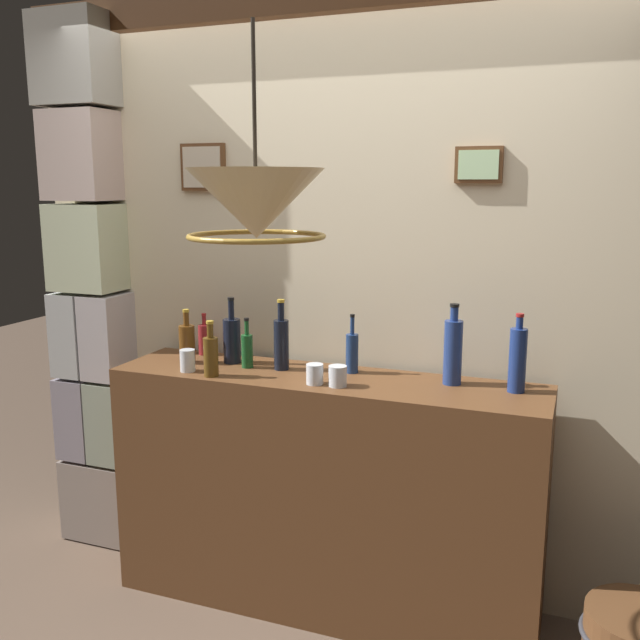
{
  "coord_description": "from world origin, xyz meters",
  "views": [
    {
      "loc": [
        0.97,
        -1.81,
        1.82
      ],
      "look_at": [
        0.0,
        0.75,
        1.28
      ],
      "focal_mm": 39.18,
      "sensor_mm": 36.0,
      "label": 1
    }
  ],
  "objects_px": {
    "glass_tumbler_highball": "(188,360)",
    "liquor_bottle_bourbon": "(187,343)",
    "liquor_bottle_sherry": "(281,342)",
    "glass_tumbler_shot": "(338,376)",
    "liquor_bottle_brandy": "(211,355)",
    "liquor_bottle_gin": "(352,352)",
    "pendant_lamp": "(256,206)",
    "liquor_bottle_port": "(247,349)",
    "liquor_bottle_rum": "(518,359)",
    "liquor_bottle_vermouth": "(453,351)",
    "glass_tumbler_rocks": "(314,374)",
    "liquor_bottle_whiskey": "(205,339)",
    "liquor_bottle_scotch": "(232,339)"
  },
  "relations": [
    {
      "from": "liquor_bottle_gin",
      "to": "glass_tumbler_highball",
      "type": "bearing_deg",
      "value": -160.91
    },
    {
      "from": "liquor_bottle_bourbon",
      "to": "liquor_bottle_gin",
      "type": "distance_m",
      "value": 0.75
    },
    {
      "from": "liquor_bottle_vermouth",
      "to": "liquor_bottle_bourbon",
      "type": "height_order",
      "value": "liquor_bottle_vermouth"
    },
    {
      "from": "liquor_bottle_sherry",
      "to": "glass_tumbler_shot",
      "type": "xyz_separation_m",
      "value": [
        0.31,
        -0.15,
        -0.08
      ]
    },
    {
      "from": "liquor_bottle_port",
      "to": "liquor_bottle_bourbon",
      "type": "bearing_deg",
      "value": -176.38
    },
    {
      "from": "liquor_bottle_scotch",
      "to": "liquor_bottle_whiskey",
      "type": "bearing_deg",
      "value": 154.64
    },
    {
      "from": "liquor_bottle_port",
      "to": "liquor_bottle_gin",
      "type": "xyz_separation_m",
      "value": [
        0.45,
        0.08,
        0.01
      ]
    },
    {
      "from": "glass_tumbler_highball",
      "to": "glass_tumbler_shot",
      "type": "distance_m",
      "value": 0.67
    },
    {
      "from": "liquor_bottle_rum",
      "to": "glass_tumbler_shot",
      "type": "bearing_deg",
      "value": -165.45
    },
    {
      "from": "liquor_bottle_vermouth",
      "to": "glass_tumbler_shot",
      "type": "relative_size",
      "value": 3.94
    },
    {
      "from": "liquor_bottle_sherry",
      "to": "liquor_bottle_gin",
      "type": "relative_size",
      "value": 1.21
    },
    {
      "from": "pendant_lamp",
      "to": "liquor_bottle_port",
      "type": "bearing_deg",
      "value": 119.27
    },
    {
      "from": "liquor_bottle_vermouth",
      "to": "glass_tumbler_highball",
      "type": "xyz_separation_m",
      "value": [
        -1.09,
        -0.21,
        -0.09
      ]
    },
    {
      "from": "liquor_bottle_whiskey",
      "to": "glass_tumbler_highball",
      "type": "height_order",
      "value": "liquor_bottle_whiskey"
    },
    {
      "from": "liquor_bottle_brandy",
      "to": "liquor_bottle_gin",
      "type": "bearing_deg",
      "value": 26.17
    },
    {
      "from": "liquor_bottle_sherry",
      "to": "liquor_bottle_brandy",
      "type": "relative_size",
      "value": 1.3
    },
    {
      "from": "liquor_bottle_port",
      "to": "liquor_bottle_bourbon",
      "type": "relative_size",
      "value": 0.91
    },
    {
      "from": "liquor_bottle_whiskey",
      "to": "liquor_bottle_brandy",
      "type": "relative_size",
      "value": 0.83
    },
    {
      "from": "liquor_bottle_whiskey",
      "to": "glass_tumbler_rocks",
      "type": "relative_size",
      "value": 2.39
    },
    {
      "from": "liquor_bottle_scotch",
      "to": "liquor_bottle_bourbon",
      "type": "relative_size",
      "value": 1.22
    },
    {
      "from": "liquor_bottle_sherry",
      "to": "liquor_bottle_port",
      "type": "bearing_deg",
      "value": -170.79
    },
    {
      "from": "liquor_bottle_brandy",
      "to": "liquor_bottle_gin",
      "type": "distance_m",
      "value": 0.59
    },
    {
      "from": "liquor_bottle_bourbon",
      "to": "pendant_lamp",
      "type": "xyz_separation_m",
      "value": [
        0.71,
        -0.73,
        0.63
      ]
    },
    {
      "from": "liquor_bottle_port",
      "to": "liquor_bottle_whiskey",
      "type": "bearing_deg",
      "value": 154.01
    },
    {
      "from": "liquor_bottle_rum",
      "to": "glass_tumbler_shot",
      "type": "height_order",
      "value": "liquor_bottle_rum"
    },
    {
      "from": "liquor_bottle_bourbon",
      "to": "liquor_bottle_whiskey",
      "type": "bearing_deg",
      "value": 91.55
    },
    {
      "from": "liquor_bottle_sherry",
      "to": "glass_tumbler_rocks",
      "type": "bearing_deg",
      "value": -36.99
    },
    {
      "from": "liquor_bottle_sherry",
      "to": "liquor_bottle_brandy",
      "type": "height_order",
      "value": "liquor_bottle_sherry"
    },
    {
      "from": "liquor_bottle_brandy",
      "to": "pendant_lamp",
      "type": "distance_m",
      "value": 0.98
    },
    {
      "from": "liquor_bottle_vermouth",
      "to": "liquor_bottle_bourbon",
      "type": "relative_size",
      "value": 1.35
    },
    {
      "from": "pendant_lamp",
      "to": "liquor_bottle_whiskey",
      "type": "bearing_deg",
      "value": 128.65
    },
    {
      "from": "liquor_bottle_sherry",
      "to": "liquor_bottle_rum",
      "type": "distance_m",
      "value": 0.98
    },
    {
      "from": "liquor_bottle_vermouth",
      "to": "liquor_bottle_sherry",
      "type": "xyz_separation_m",
      "value": [
        -0.73,
        -0.04,
        -0.02
      ]
    },
    {
      "from": "liquor_bottle_port",
      "to": "liquor_bottle_sherry",
      "type": "bearing_deg",
      "value": 9.21
    },
    {
      "from": "liquor_bottle_vermouth",
      "to": "liquor_bottle_sherry",
      "type": "height_order",
      "value": "liquor_bottle_vermouth"
    },
    {
      "from": "liquor_bottle_scotch",
      "to": "liquor_bottle_rum",
      "type": "height_order",
      "value": "liquor_bottle_rum"
    },
    {
      "from": "liquor_bottle_rum",
      "to": "glass_tumbler_shot",
      "type": "xyz_separation_m",
      "value": [
        -0.67,
        -0.17,
        -0.09
      ]
    },
    {
      "from": "liquor_bottle_sherry",
      "to": "glass_tumbler_shot",
      "type": "relative_size",
      "value": 3.69
    },
    {
      "from": "liquor_bottle_gin",
      "to": "glass_tumbler_shot",
      "type": "relative_size",
      "value": 3.04
    },
    {
      "from": "liquor_bottle_vermouth",
      "to": "liquor_bottle_rum",
      "type": "distance_m",
      "value": 0.25
    },
    {
      "from": "glass_tumbler_shot",
      "to": "pendant_lamp",
      "type": "xyz_separation_m",
      "value": [
        -0.04,
        -0.62,
        0.68
      ]
    },
    {
      "from": "liquor_bottle_vermouth",
      "to": "glass_tumbler_shot",
      "type": "xyz_separation_m",
      "value": [
        -0.42,
        -0.19,
        -0.1
      ]
    },
    {
      "from": "pendant_lamp",
      "to": "glass_tumbler_shot",
      "type": "bearing_deg",
      "value": 85.99
    },
    {
      "from": "liquor_bottle_port",
      "to": "liquor_bottle_scotch",
      "type": "xyz_separation_m",
      "value": [
        -0.1,
        0.05,
        0.03
      ]
    },
    {
      "from": "liquor_bottle_vermouth",
      "to": "pendant_lamp",
      "type": "relative_size",
      "value": 0.52
    },
    {
      "from": "liquor_bottle_brandy",
      "to": "liquor_bottle_rum",
      "type": "height_order",
      "value": "liquor_bottle_rum"
    },
    {
      "from": "glass_tumbler_highball",
      "to": "liquor_bottle_bourbon",
      "type": "bearing_deg",
      "value": 121.54
    },
    {
      "from": "glass_tumbler_rocks",
      "to": "glass_tumbler_highball",
      "type": "bearing_deg",
      "value": -178.68
    },
    {
      "from": "liquor_bottle_brandy",
      "to": "glass_tumbler_highball",
      "type": "relative_size",
      "value": 2.48
    },
    {
      "from": "liquor_bottle_port",
      "to": "liquor_bottle_bourbon",
      "type": "height_order",
      "value": "liquor_bottle_bourbon"
    }
  ]
}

